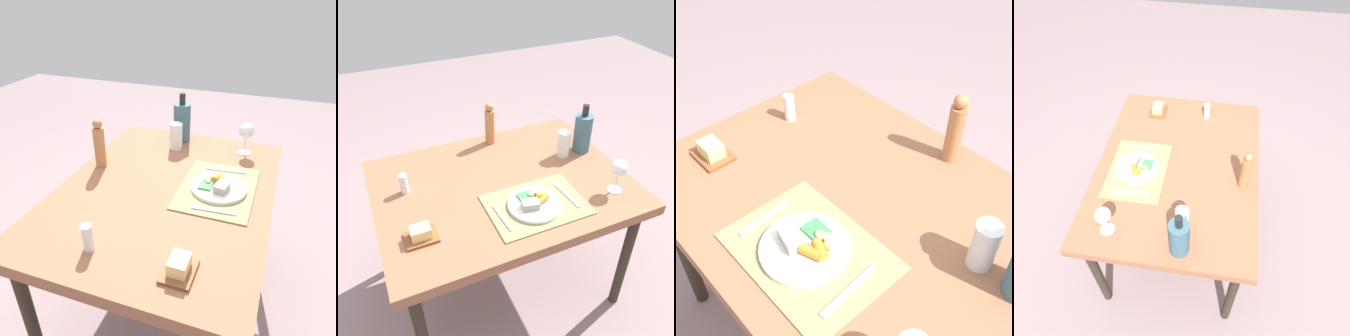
% 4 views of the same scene
% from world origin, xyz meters
% --- Properties ---
extents(ground_plane, '(8.00, 8.00, 0.00)m').
position_xyz_m(ground_plane, '(0.00, 0.00, 0.00)').
color(ground_plane, gray).
extents(dining_table, '(1.21, 0.90, 0.76)m').
position_xyz_m(dining_table, '(0.00, 0.00, 0.69)').
color(dining_table, '#915B3F').
rests_on(dining_table, ground_plane).
extents(placemat, '(0.44, 0.31, 0.01)m').
position_xyz_m(placemat, '(0.07, -0.21, 0.76)').
color(placemat, '#827E55').
rests_on(placemat, dining_table).
extents(dinner_plate, '(0.24, 0.24, 0.05)m').
position_xyz_m(dinner_plate, '(0.06, -0.22, 0.78)').
color(dinner_plate, white).
rests_on(dinner_plate, placemat).
extents(fork, '(0.02, 0.17, 0.00)m').
position_xyz_m(fork, '(-0.10, -0.23, 0.77)').
color(fork, silver).
rests_on(fork, placemat).
extents(knife, '(0.03, 0.19, 0.00)m').
position_xyz_m(knife, '(0.23, -0.22, 0.77)').
color(knife, silver).
rests_on(knife, placemat).
extents(cooler_bottle, '(0.09, 0.09, 0.27)m').
position_xyz_m(cooler_bottle, '(0.51, 0.09, 0.87)').
color(cooler_bottle, '#3E6271').
rests_on(cooler_bottle, dining_table).
extents(wine_glass, '(0.08, 0.08, 0.17)m').
position_xyz_m(wine_glass, '(0.46, -0.27, 0.88)').
color(wine_glass, white).
rests_on(wine_glass, dining_table).
extents(butter_dish, '(0.13, 0.10, 0.06)m').
position_xyz_m(butter_dish, '(-0.44, -0.20, 0.78)').
color(butter_dish, brown).
rests_on(butter_dish, dining_table).
extents(salt_shaker, '(0.04, 0.04, 0.10)m').
position_xyz_m(salt_shaker, '(-0.44, 0.11, 0.81)').
color(salt_shaker, white).
rests_on(salt_shaker, dining_table).
extents(pepper_mill, '(0.05, 0.05, 0.24)m').
position_xyz_m(pepper_mill, '(0.09, 0.37, 0.88)').
color(pepper_mill, '#B07345').
rests_on(pepper_mill, dining_table).
extents(water_tumbler, '(0.07, 0.07, 0.14)m').
position_xyz_m(water_tumbler, '(0.39, 0.09, 0.82)').
color(water_tumbler, silver).
rests_on(water_tumbler, dining_table).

